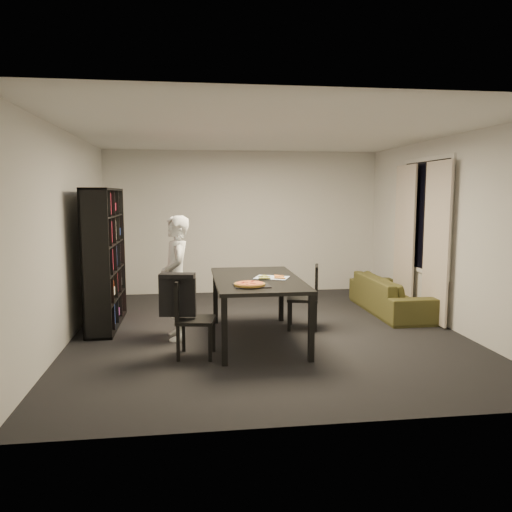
{
  "coord_description": "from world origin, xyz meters",
  "views": [
    {
      "loc": [
        -1.0,
        -6.41,
        1.82
      ],
      "look_at": [
        -0.18,
        -0.27,
        1.05
      ],
      "focal_mm": 35.0,
      "sensor_mm": 36.0,
      "label": 1
    }
  ],
  "objects": [
    {
      "name": "room",
      "position": [
        0.0,
        0.0,
        1.3
      ],
      "size": [
        5.01,
        5.51,
        2.61
      ],
      "color": "black",
      "rests_on": "ground"
    },
    {
      "name": "window_pane",
      "position": [
        2.48,
        0.6,
        1.5
      ],
      "size": [
        0.02,
        1.4,
        1.6
      ],
      "primitive_type": "cube",
      "color": "black",
      "rests_on": "room"
    },
    {
      "name": "window_frame",
      "position": [
        2.48,
        0.6,
        1.5
      ],
      "size": [
        0.03,
        1.52,
        1.72
      ],
      "primitive_type": "cube",
      "color": "white",
      "rests_on": "room"
    },
    {
      "name": "curtain_left",
      "position": [
        2.4,
        0.08,
        1.15
      ],
      "size": [
        0.03,
        0.7,
        2.25
      ],
      "primitive_type": "cube",
      "color": "beige",
      "rests_on": "room"
    },
    {
      "name": "curtain_right",
      "position": [
        2.4,
        1.12,
        1.15
      ],
      "size": [
        0.03,
        0.7,
        2.25
      ],
      "primitive_type": "cube",
      "color": "beige",
      "rests_on": "room"
    },
    {
      "name": "bookshelf",
      "position": [
        -2.16,
        0.6,
        0.95
      ],
      "size": [
        0.35,
        1.5,
        1.9
      ],
      "primitive_type": "cube",
      "color": "black",
      "rests_on": "room"
    },
    {
      "name": "dining_table",
      "position": [
        -0.18,
        -0.37,
        0.72
      ],
      "size": [
        1.05,
        1.89,
        0.79
      ],
      "color": "black",
      "rests_on": "room"
    },
    {
      "name": "chair_left",
      "position": [
        -1.02,
        -0.91,
        0.5
      ],
      "size": [
        0.47,
        0.47,
        0.88
      ],
      "rotation": [
        0.0,
        0.0,
        1.41
      ],
      "color": "black",
      "rests_on": "room"
    },
    {
      "name": "chair_right",
      "position": [
        0.59,
        0.06,
        0.5
      ],
      "size": [
        0.49,
        0.49,
        0.87
      ],
      "rotation": [
        0.0,
        0.0,
        -1.83
      ],
      "color": "black",
      "rests_on": "room"
    },
    {
      "name": "draped_jacket",
      "position": [
        -1.14,
        -0.89,
        0.73
      ],
      "size": [
        0.41,
        0.23,
        0.49
      ],
      "rotation": [
        0.0,
        0.0,
        1.41
      ],
      "color": "black",
      "rests_on": "chair_left"
    },
    {
      "name": "person",
      "position": [
        -1.17,
        -0.17,
        0.78
      ],
      "size": [
        0.44,
        0.61,
        1.56
      ],
      "primitive_type": "imported",
      "rotation": [
        0.0,
        0.0,
        -1.44
      ],
      "color": "white",
      "rests_on": "room"
    },
    {
      "name": "baking_tray",
      "position": [
        -0.31,
        -0.9,
        0.79
      ],
      "size": [
        0.41,
        0.33,
        0.01
      ],
      "primitive_type": "cube",
      "rotation": [
        0.0,
        0.0,
        0.03
      ],
      "color": "black",
      "rests_on": "dining_table"
    },
    {
      "name": "pepperoni_pizza",
      "position": [
        -0.34,
        -0.93,
        0.81
      ],
      "size": [
        0.35,
        0.35,
        0.03
      ],
      "rotation": [
        0.0,
        0.0,
        -0.06
      ],
      "color": "#AF8032",
      "rests_on": "dining_table"
    },
    {
      "name": "kitchen_towel",
      "position": [
        0.01,
        -0.39,
        0.79
      ],
      "size": [
        0.48,
        0.43,
        0.01
      ],
      "primitive_type": "cube",
      "rotation": [
        0.0,
        0.0,
        -0.4
      ],
      "color": "white",
      "rests_on": "dining_table"
    },
    {
      "name": "pizza_slices",
      "position": [
        -0.0,
        -0.41,
        0.8
      ],
      "size": [
        0.43,
        0.38,
        0.01
      ],
      "primitive_type": null,
      "rotation": [
        0.0,
        0.0,
        -0.22
      ],
      "color": "gold",
      "rests_on": "dining_table"
    },
    {
      "name": "sofa",
      "position": [
        2.09,
        0.82,
        0.28
      ],
      "size": [
        0.74,
        1.89,
        0.55
      ],
      "primitive_type": "imported",
      "rotation": [
        0.0,
        0.0,
        1.57
      ],
      "color": "#393817",
      "rests_on": "room"
    }
  ]
}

